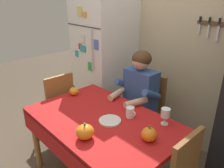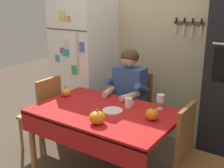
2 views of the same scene
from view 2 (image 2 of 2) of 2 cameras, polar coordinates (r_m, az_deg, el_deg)
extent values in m
cube|color=#BCAD89|center=(3.72, 10.45, 8.82)|extent=(3.70, 0.10, 2.60)
cube|color=#4C3823|center=(3.52, 15.03, 11.64)|extent=(0.36, 0.02, 0.04)
cube|color=silver|center=(3.58, 12.60, 10.71)|extent=(0.02, 0.01, 0.10)
cube|color=black|center=(3.56, 12.69, 12.33)|extent=(0.02, 0.01, 0.06)
cube|color=silver|center=(3.54, 14.11, 10.38)|extent=(0.02, 0.01, 0.12)
cube|color=black|center=(3.53, 14.23, 12.19)|extent=(0.02, 0.01, 0.06)
cube|color=silver|center=(3.51, 15.64, 10.00)|extent=(0.02, 0.01, 0.15)
cube|color=black|center=(3.50, 15.80, 12.03)|extent=(0.02, 0.01, 0.06)
cube|color=silver|center=(3.48, 17.24, 10.07)|extent=(0.02, 0.01, 0.12)
cube|color=black|center=(3.47, 17.39, 11.87)|extent=(0.02, 0.01, 0.06)
cube|color=white|center=(3.98, -5.49, 3.69)|extent=(0.68, 0.68, 1.80)
cylinder|color=silver|center=(3.55, -6.95, 6.13)|extent=(0.02, 0.02, 0.50)
cube|color=#333335|center=(3.64, -9.20, 10.62)|extent=(0.67, 0.01, 0.01)
cube|color=teal|center=(3.70, -9.28, 6.21)|extent=(0.12, 0.01, 0.08)
cube|color=#E5D666|center=(3.67, -10.05, 13.30)|extent=(0.11, 0.02, 0.11)
cube|color=green|center=(3.65, -7.49, 2.80)|extent=(0.09, 0.02, 0.11)
cube|color=silver|center=(3.67, -9.28, 8.14)|extent=(0.08, 0.01, 0.10)
cube|color=#B73338|center=(3.73, -9.94, 6.58)|extent=(0.06, 0.02, 0.07)
cube|color=#4C66B7|center=(3.50, -6.01, 7.34)|extent=(0.07, 0.01, 0.12)
cube|color=orange|center=(3.59, -8.67, 12.78)|extent=(0.06, 0.01, 0.06)
cube|color=teal|center=(3.82, -10.84, 5.04)|extent=(0.07, 0.01, 0.08)
cylinder|color=#9E6B33|center=(3.13, -15.53, -11.44)|extent=(0.06, 0.06, 0.70)
cylinder|color=#9E6B33|center=(3.63, -6.16, -6.87)|extent=(0.06, 0.06, 0.70)
cylinder|color=#9E6B33|center=(3.04, 13.12, -12.19)|extent=(0.06, 0.06, 0.70)
cube|color=red|center=(2.83, -1.50, -5.62)|extent=(1.40, 0.90, 0.04)
cube|color=red|center=(2.56, -7.35, -10.80)|extent=(1.40, 0.01, 0.20)
cube|color=brown|center=(3.53, 3.78, -6.03)|extent=(0.40, 0.40, 0.04)
cube|color=brown|center=(3.59, 5.31, -1.29)|extent=(0.36, 0.04, 0.48)
cylinder|color=brown|center=(3.58, -0.08, -9.65)|extent=(0.04, 0.04, 0.41)
cylinder|color=brown|center=(3.83, 2.80, -7.76)|extent=(0.04, 0.04, 0.41)
cylinder|color=brown|center=(3.42, 4.74, -11.05)|extent=(0.04, 0.04, 0.41)
cylinder|color=brown|center=(3.69, 7.37, -8.94)|extent=(0.04, 0.04, 0.41)
cube|color=#38384C|center=(3.47, -1.09, -13.70)|extent=(0.10, 0.22, 0.08)
cube|color=#38384C|center=(3.37, 1.78, -14.66)|extent=(0.10, 0.22, 0.08)
cylinder|color=#38384C|center=(3.42, -0.52, -10.53)|extent=(0.09, 0.09, 0.38)
cylinder|color=#38384C|center=(3.32, 2.38, -11.41)|extent=(0.09, 0.09, 0.38)
cube|color=#38384C|center=(3.42, 1.13, -5.53)|extent=(0.12, 0.40, 0.11)
cube|color=#38384C|center=(3.33, 3.74, -6.18)|extent=(0.12, 0.40, 0.11)
cube|color=#33518E|center=(3.37, 3.55, -0.65)|extent=(0.36, 0.20, 0.48)
cylinder|color=#33518E|center=(3.41, 0.07, 0.27)|extent=(0.07, 0.26, 0.18)
cylinder|color=#33518E|center=(3.21, 6.00, -0.88)|extent=(0.07, 0.26, 0.18)
cylinder|color=#D8A884|center=(3.26, -0.73, -1.54)|extent=(0.13, 0.27, 0.07)
cylinder|color=#D8A884|center=(3.11, 3.51, -2.45)|extent=(0.13, 0.27, 0.07)
sphere|color=#D8A884|center=(3.27, 3.48, 5.13)|extent=(0.19, 0.19, 0.19)
ellipsoid|color=#472D19|center=(3.27, 3.58, 5.50)|extent=(0.21, 0.21, 0.17)
cube|color=#9E6B33|center=(3.58, -14.11, -6.19)|extent=(0.40, 0.40, 0.04)
cube|color=#9E6B33|center=(3.36, -12.36, -2.87)|extent=(0.04, 0.36, 0.48)
cylinder|color=#9E6B33|center=(3.89, -13.72, -7.87)|extent=(0.04, 0.04, 0.41)
cylinder|color=#9E6B33|center=(3.67, -10.06, -9.23)|extent=(0.04, 0.04, 0.41)
cylinder|color=#9E6B33|center=(3.70, -17.63, -9.57)|extent=(0.04, 0.04, 0.41)
cylinder|color=#9E6B33|center=(3.46, -14.02, -11.16)|extent=(0.04, 0.04, 0.41)
cube|color=brown|center=(2.65, 17.75, -15.17)|extent=(0.40, 0.40, 0.04)
cube|color=brown|center=(2.57, 14.40, -9.35)|extent=(0.04, 0.36, 0.48)
cylinder|color=white|center=(2.89, 3.32, -3.70)|extent=(0.08, 0.08, 0.10)
torus|color=white|center=(2.87, 4.05, -3.77)|extent=(0.05, 0.01, 0.05)
cylinder|color=white|center=(2.90, 9.55, -4.86)|extent=(0.07, 0.07, 0.01)
cylinder|color=white|center=(2.88, 9.58, -4.18)|extent=(0.01, 0.01, 0.07)
cylinder|color=white|center=(2.86, 9.65, -2.82)|extent=(0.08, 0.08, 0.08)
ellipsoid|color=orange|center=(2.62, 7.97, -5.97)|extent=(0.12, 0.12, 0.11)
cylinder|color=#4C6023|center=(2.59, 8.03, -4.63)|extent=(0.02, 0.02, 0.02)
ellipsoid|color=orange|center=(2.52, -2.97, -6.70)|extent=(0.15, 0.15, 0.11)
cylinder|color=#4C6023|center=(2.50, -2.99, -5.27)|extent=(0.02, 0.02, 0.02)
ellipsoid|color=orange|center=(3.24, -9.16, -1.64)|extent=(0.10, 0.10, 0.09)
cylinder|color=#4C6023|center=(3.22, -9.20, -0.68)|extent=(0.02, 0.02, 0.02)
cylinder|color=silver|center=(2.79, 0.10, -5.36)|extent=(0.20, 0.20, 0.02)
camera|label=1|loc=(1.02, 23.98, 15.48)|focal=35.42mm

